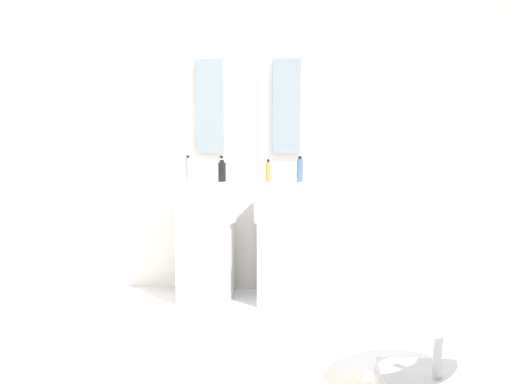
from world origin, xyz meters
name	(u,v)px	position (x,y,z in m)	size (l,w,h in m)	color
ground_plane	(221,377)	(0.00, 0.00, -0.02)	(4.80, 3.60, 0.04)	silver
rear_partition	(249,133)	(0.00, 1.65, 1.30)	(4.80, 0.10, 2.60)	silver
pedestal_sink_left	(206,235)	(-0.31, 1.32, 0.51)	(0.48, 0.48, 1.04)	white
pedestal_sink_right	(285,236)	(0.31, 1.32, 0.51)	(0.48, 0.48, 1.04)	white
vanity_mirror_left	(210,106)	(-0.31, 1.58, 1.52)	(0.22, 0.03, 0.75)	#8C9EA8
vanity_mirror_right	(287,106)	(0.31, 1.58, 1.52)	(0.22, 0.03, 0.75)	#8C9EA8
lounge_chair	(439,325)	(1.15, -0.09, 0.35)	(1.09, 1.09, 0.65)	#B7BABF
soap_bottle_grey	(188,169)	(-0.44, 1.30, 1.03)	(0.04, 0.04, 0.20)	#99999E
soap_bottle_amber	(268,171)	(0.18, 1.30, 1.02)	(0.04, 0.04, 0.17)	#C68C38
soap_bottle_black	(222,172)	(-0.17, 1.26, 1.02)	(0.06, 0.06, 0.16)	black
soap_bottle_blue	(300,170)	(0.42, 1.26, 1.03)	(0.05, 0.05, 0.20)	#4C72B7
soap_bottle_clear	(222,169)	(-0.18, 1.30, 1.03)	(0.05, 0.05, 0.19)	silver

